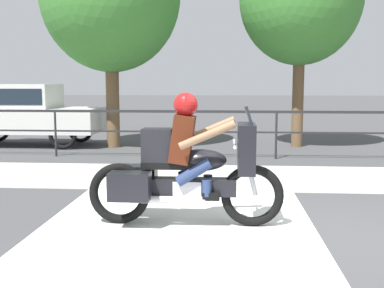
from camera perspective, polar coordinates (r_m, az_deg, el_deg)
ground_plane at (r=5.67m, az=15.50°, el=-10.63°), size 120.00×120.00×0.00m
sidewalk_band at (r=8.93m, az=11.26°, el=-3.92°), size 44.00×2.40×0.01m
crosswalk_band at (r=5.40m, az=-2.28°, el=-11.22°), size 3.28×6.00×0.01m
fence_railing at (r=10.98m, az=9.98°, el=2.72°), size 36.00×0.05×1.10m
motorcycle at (r=5.77m, az=-0.84°, el=-2.77°), size 2.37×0.76×1.61m
parked_car at (r=13.96m, az=-19.32°, el=3.76°), size 3.99×1.63×1.67m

